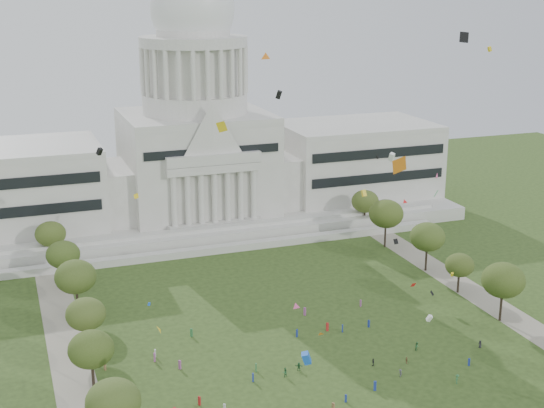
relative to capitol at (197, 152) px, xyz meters
The scene contains 25 objects.
ground 115.76m from the capitol, 90.00° to the right, with size 400.00×400.00×0.00m, color #2E421A.
capitol is the anchor object (origin of this frame).
path_left 98.93m from the capitol, 119.87° to the right, with size 8.00×160.00×0.04m, color gray.
path_right 98.93m from the capitol, 60.13° to the right, with size 8.00×160.00×0.04m, color gray.
row_tree_l_1 125.32m from the capitol, 110.71° to the right, with size 8.86×8.86×12.59m.
row_tree_l_2 107.19m from the capitol, 115.07° to the right, with size 8.42×8.42×11.97m.
row_tree_r_2 106.56m from the capitol, 65.33° to the right, with size 9.55×9.55×13.58m.
row_tree_l_3 92.14m from the capitol, 118.96° to the right, with size 8.12×8.12×11.55m.
row_tree_r_3 91.98m from the capitol, 60.70° to the right, with size 7.01×7.01×9.98m.
row_tree_l_4 76.50m from the capitol, 125.78° to the right, with size 9.29×9.29×13.21m.
row_tree_r_4 78.81m from the capitol, 54.84° to the right, with size 9.19×9.19×13.06m.
row_tree_l_5 63.64m from the capitol, 136.72° to the right, with size 8.33×8.33×11.85m.
row_tree_r_5 62.67m from the capitol, 44.94° to the right, with size 9.82×9.82×13.96m.
row_tree_l_6 54.69m from the capitol, 152.45° to the right, with size 8.19×8.19×11.64m.
row_tree_r_6 54.32m from the capitol, 28.99° to the right, with size 8.42×8.42×11.97m.
person_0 112.70m from the capitol, 73.06° to the right, with size 0.79×0.52×1.62m, color #26262B.
person_2 106.31m from the capitol, 79.24° to the right, with size 0.90×0.55×1.84m, color #33723F.
person_3 113.44m from the capitol, 84.46° to the right, with size 1.03×0.53×1.59m, color #4C4C51.
person_4 107.64m from the capitol, 85.70° to the right, with size 0.92×0.50×1.58m, color #26262B.
person_5 104.38m from the capitol, 93.68° to the right, with size 1.57×0.62×1.70m, color #33723F.
person_8 105.98m from the capitol, 95.52° to the right, with size 0.92×0.57×1.89m, color #33723F.
person_9 120.36m from the capitol, 80.51° to the right, with size 1.24×0.64×1.92m, color #33723F.
person_10 109.74m from the capitol, 82.22° to the right, with size 0.84×0.46×1.43m, color olive.
distant_crowd 100.82m from the capitol, 96.99° to the right, with size 68.14×42.74×1.92m.
kite_swarm 105.17m from the capitol, 89.75° to the right, with size 88.17×99.20×60.86m.
Camera 1 is at (-56.63, -110.95, 72.17)m, focal length 50.00 mm.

